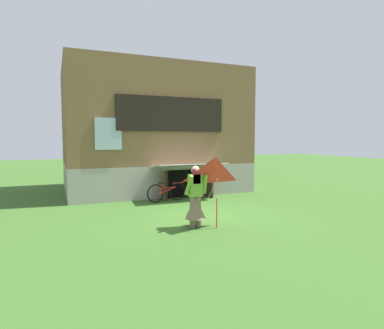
# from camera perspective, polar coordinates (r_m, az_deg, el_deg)

# --- Properties ---
(ground_plane) EXTENTS (60.00, 60.00, 0.00)m
(ground_plane) POSITION_cam_1_polar(r_m,az_deg,el_deg) (9.55, 2.49, -8.93)
(ground_plane) COLOR #386023
(log_house) EXTENTS (7.34, 6.45, 5.17)m
(log_house) POSITION_cam_1_polar(r_m,az_deg,el_deg) (14.60, -7.12, 5.93)
(log_house) COLOR #9E998E
(log_house) RESTS_ON ground_plane
(person) EXTENTS (0.61, 0.52, 1.55)m
(person) POSITION_cam_1_polar(r_m,az_deg,el_deg) (8.17, 0.62, -6.55)
(person) COLOR #7F6B51
(person) RESTS_ON ground_plane
(kite) EXTENTS (1.15, 1.07, 1.70)m
(kite) POSITION_cam_1_polar(r_m,az_deg,el_deg) (7.69, 4.14, -2.12)
(kite) COLOR red
(kite) RESTS_ON ground_plane
(bicycle_red) EXTENTS (1.51, 0.23, 0.69)m
(bicycle_red) POSITION_cam_1_polar(r_m,az_deg,el_deg) (11.54, -4.48, -4.86)
(bicycle_red) COLOR black
(bicycle_red) RESTS_ON ground_plane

